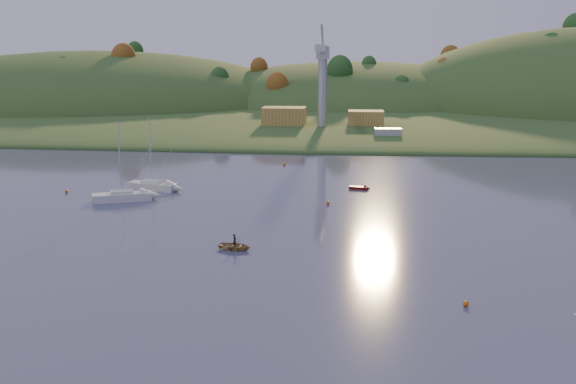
# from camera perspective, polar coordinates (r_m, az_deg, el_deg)

# --- Properties ---
(ground) EXTENTS (500.00, 500.00, 0.00)m
(ground) POSITION_cam_1_polar(r_m,az_deg,el_deg) (47.79, -6.85, -13.40)
(ground) COLOR #3A3F5F
(ground) RESTS_ON ground
(far_shore) EXTENTS (620.00, 220.00, 1.50)m
(far_shore) POSITION_cam_1_polar(r_m,az_deg,el_deg) (272.96, 3.78, 7.80)
(far_shore) COLOR #295020
(far_shore) RESTS_ON ground
(shore_slope) EXTENTS (640.00, 150.00, 7.00)m
(shore_slope) POSITION_cam_1_polar(r_m,az_deg,el_deg) (208.26, 3.11, 6.46)
(shore_slope) COLOR #295020
(shore_slope) RESTS_ON ground
(hill_left) EXTENTS (170.00, 140.00, 44.00)m
(hill_left) POSITION_cam_1_polar(r_m,az_deg,el_deg) (262.61, -16.67, 7.15)
(hill_left) COLOR #295020
(hill_left) RESTS_ON ground
(hill_center) EXTENTS (140.00, 120.00, 36.00)m
(hill_center) POSITION_cam_1_polar(r_m,az_deg,el_deg) (252.85, 5.89, 7.42)
(hill_center) COLOR #295020
(hill_center) RESTS_ON ground
(hillside_trees) EXTENTS (280.00, 50.00, 32.00)m
(hillside_trees) POSITION_cam_1_polar(r_m,az_deg,el_deg) (228.15, 3.35, 6.96)
(hillside_trees) COLOR #1A491D
(hillside_trees) RESTS_ON ground
(wharf) EXTENTS (42.00, 16.00, 2.40)m
(wharf) POSITION_cam_1_polar(r_m,az_deg,el_deg) (165.22, 4.12, 5.39)
(wharf) COLOR slate
(wharf) RESTS_ON ground
(shed_west) EXTENTS (11.00, 8.00, 4.80)m
(shed_west) POSITION_cam_1_polar(r_m,az_deg,el_deg) (166.72, -0.35, 6.72)
(shed_west) COLOR #A38436
(shed_west) RESTS_ON wharf
(shed_east) EXTENTS (9.00, 7.00, 4.00)m
(shed_east) POSITION_cam_1_polar(r_m,az_deg,el_deg) (166.82, 6.93, 6.50)
(shed_east) COLOR #A38436
(shed_east) RESTS_ON wharf
(dock_crane) EXTENTS (3.20, 28.00, 20.30)m
(dock_crane) POSITION_cam_1_polar(r_m,az_deg,el_deg) (160.63, 3.08, 10.92)
(dock_crane) COLOR #B7B7BC
(dock_crane) RESTS_ON wharf
(sailboat_near) EXTENTS (8.51, 5.29, 11.35)m
(sailboat_near) POSITION_cam_1_polar(r_m,az_deg,el_deg) (94.59, -14.54, -0.34)
(sailboat_near) COLOR silver
(sailboat_near) RESTS_ON ground
(sailboat_far) EXTENTS (8.28, 4.29, 11.02)m
(sailboat_far) POSITION_cam_1_polar(r_m,az_deg,el_deg) (101.38, -11.98, 0.60)
(sailboat_far) COLOR silver
(sailboat_far) RESTS_ON ground
(canoe) EXTENTS (4.09, 3.31, 0.75)m
(canoe) POSITION_cam_1_polar(r_m,az_deg,el_deg) (69.29, -4.75, -4.82)
(canoe) COLOR olive
(canoe) RESTS_ON ground
(paddler) EXTENTS (0.46, 0.60, 1.46)m
(paddler) POSITION_cam_1_polar(r_m,az_deg,el_deg) (69.19, -4.76, -4.53)
(paddler) COLOR black
(paddler) RESTS_ON ground
(red_tender) EXTENTS (3.46, 1.76, 1.12)m
(red_tender) POSITION_cam_1_polar(r_m,az_deg,el_deg) (99.97, 6.64, 0.34)
(red_tender) COLOR #560F0C
(red_tender) RESTS_ON ground
(work_vessel) EXTENTS (14.85, 6.10, 3.74)m
(work_vessel) POSITION_cam_1_polar(r_m,az_deg,el_deg) (151.45, 8.84, 4.71)
(work_vessel) COLOR slate
(work_vessel) RESTS_ON ground
(buoy_0) EXTENTS (0.50, 0.50, 0.50)m
(buoy_0) POSITION_cam_1_polar(r_m,az_deg,el_deg) (56.07, 15.52, -9.53)
(buoy_0) COLOR orange
(buoy_0) RESTS_ON ground
(buoy_1) EXTENTS (0.50, 0.50, 0.50)m
(buoy_1) POSITION_cam_1_polar(r_m,az_deg,el_deg) (89.63, 3.58, -0.96)
(buoy_1) COLOR orange
(buoy_1) RESTS_ON ground
(buoy_2) EXTENTS (0.50, 0.50, 0.50)m
(buoy_2) POSITION_cam_1_polar(r_m,az_deg,el_deg) (102.69, -19.09, 0.07)
(buoy_2) COLOR orange
(buoy_2) RESTS_ON ground
(buoy_3) EXTENTS (0.50, 0.50, 0.50)m
(buoy_3) POSITION_cam_1_polar(r_m,az_deg,el_deg) (102.23, -10.59, 0.49)
(buoy_3) COLOR orange
(buoy_3) RESTS_ON ground
(buoy_4) EXTENTS (0.50, 0.50, 0.50)m
(buoy_4) POSITION_cam_1_polar(r_m,az_deg,el_deg) (121.01, -0.33, 2.49)
(buoy_4) COLOR orange
(buoy_4) RESTS_ON ground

